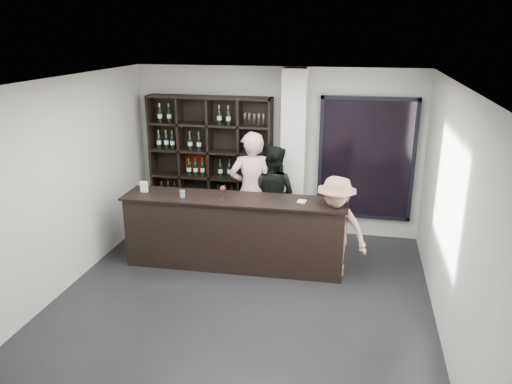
% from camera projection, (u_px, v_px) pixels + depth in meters
% --- Properties ---
extents(floor, '(5.00, 5.50, 0.01)m').
position_uv_depth(floor, '(240.00, 304.00, 6.64)').
color(floor, black).
rests_on(floor, ground).
extents(wine_shelf, '(2.20, 0.35, 2.40)m').
position_uv_depth(wine_shelf, '(211.00, 164.00, 8.88)').
color(wine_shelf, black).
rests_on(wine_shelf, floor).
extents(structural_column, '(0.40, 0.40, 2.90)m').
position_uv_depth(structural_column, '(294.00, 156.00, 8.42)').
color(structural_column, silver).
rests_on(structural_column, floor).
extents(glass_panel, '(1.60, 0.08, 2.10)m').
position_uv_depth(glass_panel, '(366.00, 159.00, 8.41)').
color(glass_panel, black).
rests_on(glass_panel, floor).
extents(tasting_counter, '(3.36, 0.69, 1.11)m').
position_uv_depth(tasting_counter, '(234.00, 232.00, 7.56)').
color(tasting_counter, black).
rests_on(tasting_counter, floor).
extents(taster_pink, '(0.83, 0.68, 1.96)m').
position_uv_depth(taster_pink, '(252.00, 191.00, 8.11)').
color(taster_pink, '#CA9A9C').
rests_on(taster_pink, floor).
extents(taster_black, '(0.98, 0.85, 1.72)m').
position_uv_depth(taster_black, '(272.00, 196.00, 8.25)').
color(taster_black, black).
rests_on(taster_black, floor).
extents(customer, '(1.13, 0.89, 1.54)m').
position_uv_depth(customer, '(335.00, 228.00, 7.15)').
color(customer, '#9A6E5D').
rests_on(customer, floor).
extents(wine_glass, '(0.09, 0.09, 0.22)m').
position_uv_depth(wine_glass, '(223.00, 191.00, 7.34)').
color(wine_glass, white).
rests_on(wine_glass, tasting_counter).
extents(spit_cup, '(0.09, 0.09, 0.11)m').
position_uv_depth(spit_cup, '(182.00, 194.00, 7.40)').
color(spit_cup, '#A8BCCC').
rests_on(spit_cup, tasting_counter).
extents(napkin_stack, '(0.13, 0.13, 0.02)m').
position_uv_depth(napkin_stack, '(302.00, 201.00, 7.21)').
color(napkin_stack, white).
rests_on(napkin_stack, tasting_counter).
extents(card_stand, '(0.11, 0.06, 0.16)m').
position_uv_depth(card_stand, '(144.00, 187.00, 7.65)').
color(card_stand, white).
rests_on(card_stand, tasting_counter).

